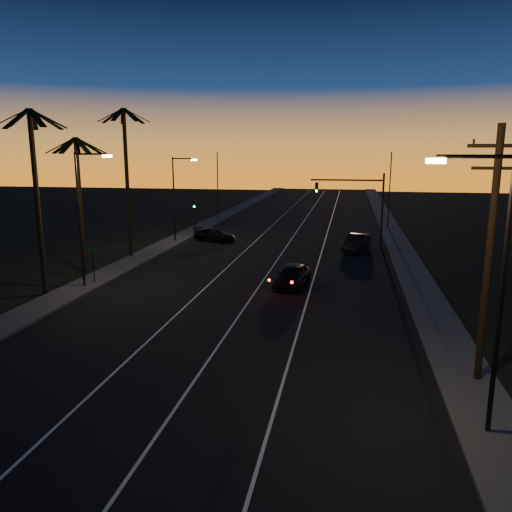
% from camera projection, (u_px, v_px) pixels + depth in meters
% --- Properties ---
extents(road, '(20.00, 170.00, 0.01)m').
position_uv_depth(road, '(269.00, 263.00, 41.21)').
color(road, black).
rests_on(road, ground).
extents(sidewalk_left, '(2.40, 170.00, 0.16)m').
position_uv_depth(sidewalk_left, '(142.00, 257.00, 43.22)').
color(sidewalk_left, '#383836').
rests_on(sidewalk_left, ground).
extents(sidewalk_right, '(2.40, 170.00, 0.16)m').
position_uv_depth(sidewalk_right, '(410.00, 267.00, 39.18)').
color(sidewalk_right, '#383836').
rests_on(sidewalk_right, ground).
extents(lane_stripe_left, '(0.12, 160.00, 0.01)m').
position_uv_depth(lane_stripe_left, '(234.00, 261.00, 41.75)').
color(lane_stripe_left, silver).
rests_on(lane_stripe_left, road).
extents(lane_stripe_mid, '(0.12, 160.00, 0.01)m').
position_uv_depth(lane_stripe_mid, '(275.00, 263.00, 41.12)').
color(lane_stripe_mid, silver).
rests_on(lane_stripe_mid, road).
extents(lane_stripe_right, '(0.12, 160.00, 0.01)m').
position_uv_depth(lane_stripe_right, '(318.00, 265.00, 40.49)').
color(lane_stripe_right, silver).
rests_on(lane_stripe_right, road).
extents(palm_near, '(4.25, 4.16, 11.53)m').
position_uv_depth(palm_near, '(36.00, 184.00, 30.49)').
color(palm_near, black).
rests_on(palm_near, ground).
extents(palm_mid, '(4.25, 4.16, 10.03)m').
position_uv_depth(palm_mid, '(79.00, 190.00, 36.54)').
color(palm_mid, black).
rests_on(palm_mid, ground).
extents(palm_far, '(4.25, 4.16, 12.53)m').
position_uv_depth(palm_far, '(126.00, 169.00, 41.86)').
color(palm_far, black).
rests_on(palm_far, ground).
extents(streetlight_left_near, '(2.55, 0.26, 9.00)m').
position_uv_depth(streetlight_left_near, '(83.00, 209.00, 32.43)').
color(streetlight_left_near, black).
rests_on(streetlight_left_near, ground).
extents(streetlight_left_far, '(2.55, 0.26, 8.50)m').
position_uv_depth(streetlight_left_far, '(177.00, 192.00, 49.80)').
color(streetlight_left_far, black).
rests_on(streetlight_left_far, ground).
extents(streetlight_right_near, '(2.55, 0.26, 9.00)m').
position_uv_depth(streetlight_right_near, '(493.00, 275.00, 15.11)').
color(streetlight_right_near, black).
rests_on(streetlight_right_near, ground).
extents(street_sign, '(0.70, 0.06, 2.60)m').
position_uv_depth(street_sign, '(93.00, 261.00, 34.16)').
color(street_sign, black).
rests_on(street_sign, ground).
extents(utility_pole, '(2.20, 0.28, 10.00)m').
position_uv_depth(utility_pole, '(490.00, 251.00, 18.79)').
color(utility_pole, black).
rests_on(utility_pole, ground).
extents(signal_mast, '(7.10, 0.41, 7.00)m').
position_uv_depth(signal_mast, '(358.00, 196.00, 48.56)').
color(signal_mast, black).
rests_on(signal_mast, ground).
extents(signal_post, '(0.28, 0.37, 4.20)m').
position_uv_depth(signal_post, '(195.00, 212.00, 51.94)').
color(signal_post, black).
rests_on(signal_post, ground).
extents(far_pole_left, '(0.14, 0.14, 9.00)m').
position_uv_depth(far_pole_left, '(218.00, 186.00, 66.33)').
color(far_pole_left, black).
rests_on(far_pole_left, ground).
extents(far_pole_right, '(0.14, 0.14, 9.00)m').
position_uv_depth(far_pole_right, '(390.00, 190.00, 59.48)').
color(far_pole_right, black).
rests_on(far_pole_right, ground).
extents(lead_car, '(2.57, 5.13, 1.50)m').
position_uv_depth(lead_car, '(292.00, 275.00, 33.83)').
color(lead_car, black).
rests_on(lead_car, road).
extents(right_car, '(2.77, 4.93, 1.54)m').
position_uv_depth(right_car, '(357.00, 243.00, 45.84)').
color(right_car, black).
rests_on(right_car, road).
extents(cross_car, '(4.82, 3.10, 1.30)m').
position_uv_depth(cross_car, '(215.00, 235.00, 50.95)').
color(cross_car, black).
rests_on(cross_car, road).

